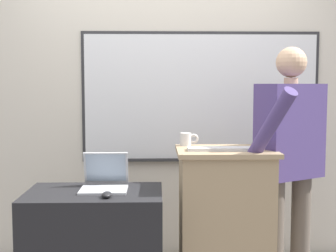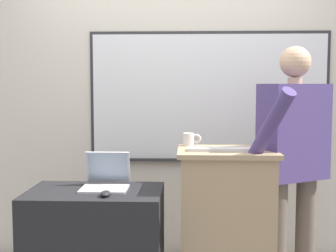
{
  "view_description": "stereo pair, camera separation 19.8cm",
  "coord_description": "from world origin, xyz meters",
  "px_view_note": "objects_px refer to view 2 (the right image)",
  "views": [
    {
      "loc": [
        -0.03,
        -2.57,
        1.44
      ],
      "look_at": [
        0.04,
        0.3,
        1.18
      ],
      "focal_mm": 50.0,
      "sensor_mm": 36.0,
      "label": 1
    },
    {
      "loc": [
        0.16,
        -2.57,
        1.44
      ],
      "look_at": [
        0.04,
        0.3,
        1.18
      ],
      "focal_mm": 50.0,
      "sensor_mm": 36.0,
      "label": 2
    }
  ],
  "objects_px": {
    "laptop": "(106,178)",
    "coffee_mug": "(189,139)",
    "side_desk": "(95,250)",
    "lectern_podium": "(226,228)",
    "computer_mouse_by_laptop": "(105,194)",
    "wireless_keyboard": "(223,149)",
    "person_presenter": "(293,156)"
  },
  "relations": [
    {
      "from": "lectern_podium",
      "to": "computer_mouse_by_laptop",
      "type": "xyz_separation_m",
      "value": [
        -0.73,
        -0.26,
        0.28
      ]
    },
    {
      "from": "lectern_podium",
      "to": "person_presenter",
      "type": "distance_m",
      "value": 0.63
    },
    {
      "from": "wireless_keyboard",
      "to": "side_desk",
      "type": "bearing_deg",
      "value": -176.94
    },
    {
      "from": "side_desk",
      "to": "person_presenter",
      "type": "xyz_separation_m",
      "value": [
        1.26,
        0.17,
        0.59
      ]
    },
    {
      "from": "lectern_podium",
      "to": "laptop",
      "type": "distance_m",
      "value": 0.84
    },
    {
      "from": "lectern_podium",
      "to": "computer_mouse_by_laptop",
      "type": "bearing_deg",
      "value": -160.62
    },
    {
      "from": "lectern_podium",
      "to": "person_presenter",
      "type": "bearing_deg",
      "value": 8.2
    },
    {
      "from": "laptop",
      "to": "coffee_mug",
      "type": "distance_m",
      "value": 0.61
    },
    {
      "from": "laptop",
      "to": "coffee_mug",
      "type": "bearing_deg",
      "value": 19.3
    },
    {
      "from": "side_desk",
      "to": "laptop",
      "type": "distance_m",
      "value": 0.46
    },
    {
      "from": "person_presenter",
      "to": "laptop",
      "type": "bearing_deg",
      "value": 155.02
    },
    {
      "from": "side_desk",
      "to": "person_presenter",
      "type": "bearing_deg",
      "value": 7.46
    },
    {
      "from": "side_desk",
      "to": "person_presenter",
      "type": "height_order",
      "value": "person_presenter"
    },
    {
      "from": "wireless_keyboard",
      "to": "coffee_mug",
      "type": "bearing_deg",
      "value": 131.76
    },
    {
      "from": "lectern_podium",
      "to": "computer_mouse_by_laptop",
      "type": "height_order",
      "value": "lectern_podium"
    },
    {
      "from": "laptop",
      "to": "computer_mouse_by_laptop",
      "type": "distance_m",
      "value": 0.25
    },
    {
      "from": "person_presenter",
      "to": "computer_mouse_by_laptop",
      "type": "height_order",
      "value": "person_presenter"
    },
    {
      "from": "laptop",
      "to": "computer_mouse_by_laptop",
      "type": "relative_size",
      "value": 3.08
    },
    {
      "from": "laptop",
      "to": "wireless_keyboard",
      "type": "xyz_separation_m",
      "value": [
        0.74,
        -0.05,
        0.2
      ]
    },
    {
      "from": "side_desk",
      "to": "person_presenter",
      "type": "distance_m",
      "value": 1.4
    },
    {
      "from": "wireless_keyboard",
      "to": "computer_mouse_by_laptop",
      "type": "height_order",
      "value": "wireless_keyboard"
    },
    {
      "from": "laptop",
      "to": "coffee_mug",
      "type": "height_order",
      "value": "coffee_mug"
    },
    {
      "from": "wireless_keyboard",
      "to": "computer_mouse_by_laptop",
      "type": "xyz_separation_m",
      "value": [
        -0.7,
        -0.2,
        -0.24
      ]
    },
    {
      "from": "computer_mouse_by_laptop",
      "to": "side_desk",
      "type": "bearing_deg",
      "value": 121.97
    },
    {
      "from": "computer_mouse_by_laptop",
      "to": "person_presenter",
      "type": "bearing_deg",
      "value": 15.37
    },
    {
      "from": "side_desk",
      "to": "person_presenter",
      "type": "relative_size",
      "value": 0.5
    },
    {
      "from": "lectern_podium",
      "to": "laptop",
      "type": "xyz_separation_m",
      "value": [
        -0.77,
        -0.01,
        0.32
      ]
    },
    {
      "from": "computer_mouse_by_laptop",
      "to": "coffee_mug",
      "type": "relative_size",
      "value": 0.8
    },
    {
      "from": "wireless_keyboard",
      "to": "person_presenter",
      "type": "bearing_deg",
      "value": 14.86
    },
    {
      "from": "side_desk",
      "to": "wireless_keyboard",
      "type": "bearing_deg",
      "value": 3.06
    },
    {
      "from": "side_desk",
      "to": "wireless_keyboard",
      "type": "height_order",
      "value": "wireless_keyboard"
    },
    {
      "from": "coffee_mug",
      "to": "wireless_keyboard",
      "type": "bearing_deg",
      "value": -48.24
    }
  ]
}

